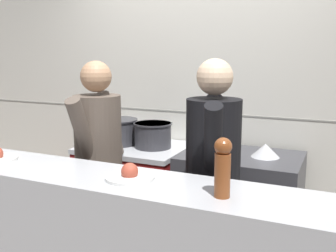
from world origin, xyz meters
TOP-DOWN VIEW (x-y plane):
  - wall_back_tiled at (0.00, 1.36)m, footprint 8.00×0.06m
  - oven_range at (-0.46, 0.96)m, footprint 0.88×0.71m
  - prep_counter at (0.48, 0.95)m, footprint 0.91×0.65m
  - stock_pot at (-0.63, 0.94)m, footprint 0.36×0.36m
  - sauce_pot at (-0.28, 0.96)m, footprint 0.33×0.33m
  - mixing_bowl_steel at (0.66, 0.97)m, footprint 0.21×0.21m
  - plated_dish_appetiser at (0.18, -0.24)m, footprint 0.26×0.26m
  - pepper_mill at (0.69, -0.29)m, footprint 0.08×0.08m
  - chef_head_cook at (-0.39, 0.30)m, footprint 0.36×0.71m
  - chef_sous at (0.46, 0.28)m, footprint 0.42×0.71m

SIDE VIEW (x-z plane):
  - oven_range at x=-0.46m, z-range 0.00..0.89m
  - prep_counter at x=0.48m, z-range 0.00..0.90m
  - chef_head_cook at x=-0.39m, z-range 0.09..1.72m
  - chef_sous at x=0.46m, z-range 0.09..1.74m
  - mixing_bowl_steel at x=0.66m, z-range 0.90..1.01m
  - sauce_pot at x=-0.28m, z-range 0.89..1.10m
  - stock_pot at x=-0.63m, z-range 0.89..1.11m
  - plated_dish_appetiser at x=0.18m, z-range 1.00..1.10m
  - pepper_mill at x=0.69m, z-range 1.04..1.31m
  - wall_back_tiled at x=0.00m, z-range 0.00..2.60m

